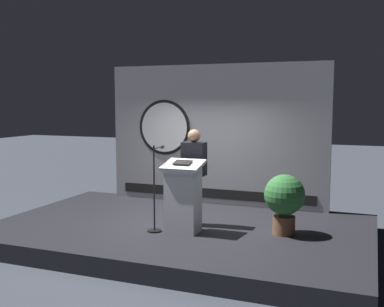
{
  "coord_description": "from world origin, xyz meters",
  "views": [
    {
      "loc": [
        3.09,
        -7.34,
        2.44
      ],
      "look_at": [
        0.21,
        0.0,
        1.56
      ],
      "focal_mm": 43.76,
      "sensor_mm": 36.0,
      "label": 1
    }
  ],
  "objects_px": {
    "potted_plant": "(284,198)",
    "podium": "(183,197)",
    "microphone_stand": "(155,202)",
    "speaker_person": "(194,177)"
  },
  "relations": [
    {
      "from": "speaker_person",
      "to": "microphone_stand",
      "type": "xyz_separation_m",
      "value": [
        -0.46,
        -0.59,
        -0.36
      ]
    },
    {
      "from": "potted_plant",
      "to": "podium",
      "type": "bearing_deg",
      "value": -163.33
    },
    {
      "from": "microphone_stand",
      "to": "speaker_person",
      "type": "bearing_deg",
      "value": 52.03
    },
    {
      "from": "podium",
      "to": "speaker_person",
      "type": "bearing_deg",
      "value": 89.32
    },
    {
      "from": "podium",
      "to": "speaker_person",
      "type": "distance_m",
      "value": 0.55
    },
    {
      "from": "microphone_stand",
      "to": "podium",
      "type": "bearing_deg",
      "value": 13.13
    },
    {
      "from": "microphone_stand",
      "to": "potted_plant",
      "type": "xyz_separation_m",
      "value": [
        2.02,
        0.58,
        0.1
      ]
    },
    {
      "from": "speaker_person",
      "to": "podium",
      "type": "bearing_deg",
      "value": -90.68
    },
    {
      "from": "speaker_person",
      "to": "potted_plant",
      "type": "bearing_deg",
      "value": -0.37
    },
    {
      "from": "potted_plant",
      "to": "microphone_stand",
      "type": "bearing_deg",
      "value": -164.11
    }
  ]
}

